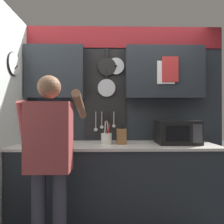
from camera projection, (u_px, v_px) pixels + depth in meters
ground_plane at (116, 223)px, 2.38m from camera, size 14.00×14.00×0.00m
base_cabinet_counter at (116, 184)px, 2.38m from camera, size 2.36×0.66×0.94m
back_wall_unit at (116, 98)px, 2.68m from camera, size 2.93×0.23×2.48m
microwave at (177, 132)px, 2.40m from camera, size 0.49×0.35×0.28m
knife_block at (121, 136)px, 2.39m from camera, size 0.11×0.15×0.27m
utensil_crock at (106, 138)px, 2.39m from camera, size 0.13×0.13×0.34m
person at (50, 151)px, 1.75m from camera, size 0.54×0.62×1.64m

